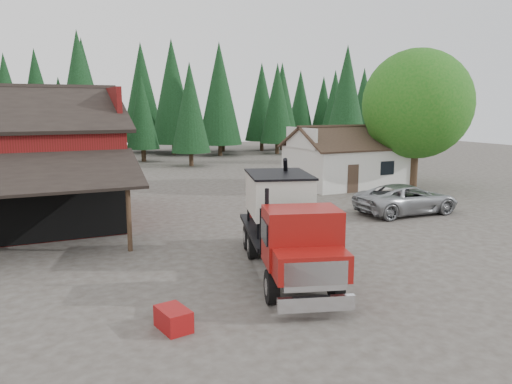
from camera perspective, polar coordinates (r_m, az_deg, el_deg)
name	(u,v)px	position (r m, az deg, el deg)	size (l,w,h in m)	color
ground	(271,248)	(21.72, 1.69, -6.40)	(120.00, 120.00, 0.00)	#403932
farmhouse	(346,164)	(38.99, 10.25, 3.19)	(8.60, 6.42, 4.65)	silver
deciduous_tree	(417,108)	(38.92, 17.95, 9.12)	(8.00, 8.00, 10.20)	#382619
conifer_backdrop	(112,158)	(61.65, -16.15, 3.79)	(76.00, 16.00, 16.00)	black
near_pine_b	(190,108)	(51.00, -7.54, 9.55)	(3.96, 3.96, 10.40)	#382619
near_pine_c	(346,98)	(54.56, 10.30, 10.54)	(4.84, 4.84, 12.40)	#382619
near_pine_d	(80,92)	(52.92, -19.49, 10.71)	(5.28, 5.28, 13.40)	#382619
feed_truck	(286,222)	(18.31, 3.48, -3.42)	(4.89, 9.21, 4.02)	black
silver_car	(407,199)	(29.62, 16.85, -0.76)	(2.79, 6.05, 1.68)	#9DA1A5
equip_box	(173,319)	(14.29, -9.42, -14.12)	(0.70, 1.10, 0.60)	maroon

